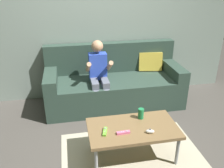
# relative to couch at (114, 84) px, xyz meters

# --- Properties ---
(ground_plane) EXTENTS (8.95, 8.95, 0.00)m
(ground_plane) POSITION_rel_couch_xyz_m (-0.21, -1.18, -0.32)
(ground_plane) COLOR #4C4742
(wall_back) EXTENTS (4.47, 0.05, 2.50)m
(wall_back) POSITION_rel_couch_xyz_m (-0.21, 0.39, 0.93)
(wall_back) COLOR gray
(wall_back) RESTS_ON ground
(couch) EXTENTS (2.06, 0.80, 0.91)m
(couch) POSITION_rel_couch_xyz_m (0.00, 0.00, 0.00)
(couch) COLOR #2D4238
(couch) RESTS_ON ground
(person_seated_on_couch) EXTENTS (0.36, 0.44, 1.05)m
(person_seated_on_couch) POSITION_rel_couch_xyz_m (-0.26, -0.19, 0.28)
(person_seated_on_couch) COLOR slate
(person_seated_on_couch) RESTS_ON ground
(coffee_table) EXTENTS (0.97, 0.55, 0.38)m
(coffee_table) POSITION_rel_couch_xyz_m (-0.05, -1.27, 0.03)
(coffee_table) COLOR brown
(coffee_table) RESTS_ON ground
(area_rug) EXTENTS (1.58, 1.06, 0.01)m
(area_rug) POSITION_rel_couch_xyz_m (-0.05, -1.27, -0.31)
(area_rug) COLOR #BCB299
(area_rug) RESTS_ON ground
(game_remote_lime_near_edge) EXTENTS (0.07, 0.14, 0.03)m
(game_remote_lime_near_edge) POSITION_rel_couch_xyz_m (-0.36, -1.31, 0.08)
(game_remote_lime_near_edge) COLOR #72C638
(game_remote_lime_near_edge) RESTS_ON coffee_table
(nunchuk_white) EXTENTS (0.10, 0.06, 0.05)m
(nunchuk_white) POSITION_rel_couch_xyz_m (0.09, -1.41, 0.09)
(nunchuk_white) COLOR white
(nunchuk_white) RESTS_ON coffee_table
(game_remote_pink_far_corner) EXTENTS (0.14, 0.04, 0.03)m
(game_remote_pink_far_corner) POSITION_rel_couch_xyz_m (-0.18, -1.37, 0.08)
(game_remote_pink_far_corner) COLOR pink
(game_remote_pink_far_corner) RESTS_ON coffee_table
(soda_can) EXTENTS (0.07, 0.07, 0.12)m
(soda_can) POSITION_rel_couch_xyz_m (0.08, -1.12, 0.13)
(soda_can) COLOR #1E7F47
(soda_can) RESTS_ON coffee_table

